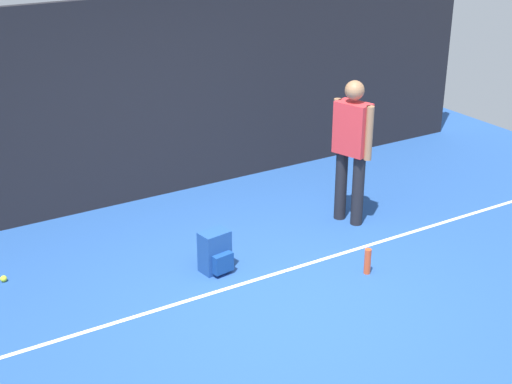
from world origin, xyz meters
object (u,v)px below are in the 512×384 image
object	(u,v)px
tennis_ball_near_player	(4,279)
tennis_player	(352,144)
backpack	(216,253)
water_bottle	(368,261)

from	to	relation	value
tennis_ball_near_player	tennis_player	bearing A→B (deg)	-9.77
backpack	tennis_ball_near_player	distance (m)	2.15
backpack	water_bottle	world-z (taller)	backpack
backpack	tennis_ball_near_player	size ratio (longest dim) A/B	6.67
tennis_player	tennis_ball_near_player	world-z (taller)	tennis_player
tennis_ball_near_player	water_bottle	size ratio (longest dim) A/B	0.24
tennis_ball_near_player	water_bottle	distance (m)	3.69
backpack	tennis_ball_near_player	world-z (taller)	backpack
water_bottle	backpack	bearing A→B (deg)	146.76
tennis_player	water_bottle	distance (m)	1.51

